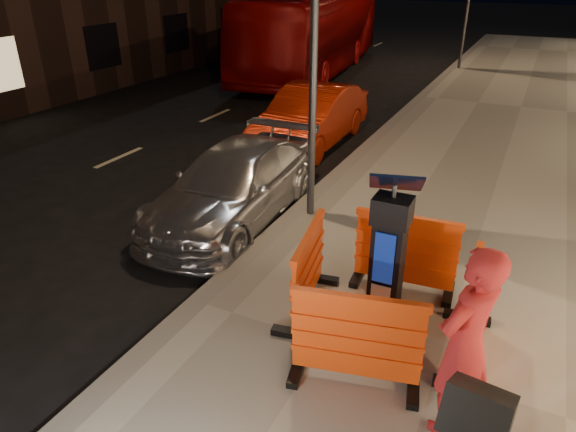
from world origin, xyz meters
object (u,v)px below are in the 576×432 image
at_px(barrier_front, 357,340).
at_px(barrier_kerbside, 308,271).
at_px(barrier_bldgside, 471,313).
at_px(car_silver, 236,217).
at_px(parking_kiosk, 387,259).
at_px(car_red, 311,145).
at_px(bus_doubledecker, 313,72).
at_px(barrier_back, 405,253).
at_px(man, 465,345).

height_order(barrier_front, barrier_kerbside, same).
bearing_deg(barrier_bldgside, car_silver, 58.61).
relative_size(parking_kiosk, barrier_bldgside, 1.40).
relative_size(barrier_front, barrier_bldgside, 1.00).
bearing_deg(car_red, bus_doubledecker, 112.74).
bearing_deg(barrier_front, car_silver, 124.80).
height_order(parking_kiosk, car_red, parking_kiosk).
height_order(barrier_bldgside, bus_doubledecker, bus_doubledecker).
height_order(car_silver, bus_doubledecker, bus_doubledecker).
relative_size(barrier_front, barrier_kerbside, 1.00).
bearing_deg(barrier_bldgside, barrier_back, 39.29).
height_order(barrier_front, man, man).
height_order(barrier_back, car_silver, barrier_back).
height_order(car_silver, car_red, car_red).
bearing_deg(barrier_kerbside, barrier_back, -54.71).
xyz_separation_m(barrier_front, car_silver, (-3.23, 2.96, -0.68)).
relative_size(barrier_kerbside, car_red, 0.32).
bearing_deg(barrier_bldgside, barrier_kerbside, 84.29).
distance_m(car_red, man, 8.76).
distance_m(barrier_front, bus_doubledecker, 17.49).
distance_m(parking_kiosk, barrier_back, 1.04).
bearing_deg(parking_kiosk, barrier_kerbside, 172.29).
bearing_deg(car_silver, barrier_front, -44.44).
distance_m(barrier_bldgside, car_silver, 4.69).
distance_m(barrier_front, car_red, 8.11).
bearing_deg(man, barrier_bldgside, -149.86).
bearing_deg(car_silver, barrier_back, -20.13).
bearing_deg(barrier_back, man, -68.55).
height_order(barrier_back, bus_doubledecker, bus_doubledecker).
relative_size(barrier_kerbside, barrier_bldgside, 1.00).
bearing_deg(car_red, barrier_front, -63.44).
distance_m(barrier_front, barrier_back, 1.90).
bearing_deg(parking_kiosk, bus_doubledecker, 108.58).
bearing_deg(barrier_bldgside, man, 176.90).
bearing_deg(barrier_front, bus_doubledecker, 102.20).
relative_size(bus_doubledecker, man, 6.09).
bearing_deg(bus_doubledecker, car_silver, -79.40).
bearing_deg(barrier_bldgside, car_red, 30.72).
bearing_deg(bus_doubledecker, man, -69.55).
xyz_separation_m(barrier_front, barrier_kerbside, (-0.95, 0.95, 0.00)).
bearing_deg(bus_doubledecker, parking_kiosk, -70.87).
distance_m(parking_kiosk, car_red, 7.33).
bearing_deg(barrier_kerbside, car_red, 13.76).
xyz_separation_m(barrier_front, car_red, (-3.66, 7.20, -0.68)).
relative_size(barrier_back, car_red, 0.32).
relative_size(barrier_kerbside, man, 0.71).
bearing_deg(barrier_kerbside, parking_kiosk, -99.71).
height_order(car_red, bus_doubledecker, bus_doubledecker).
height_order(barrier_back, man, man).
distance_m(barrier_back, barrier_kerbside, 1.34).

